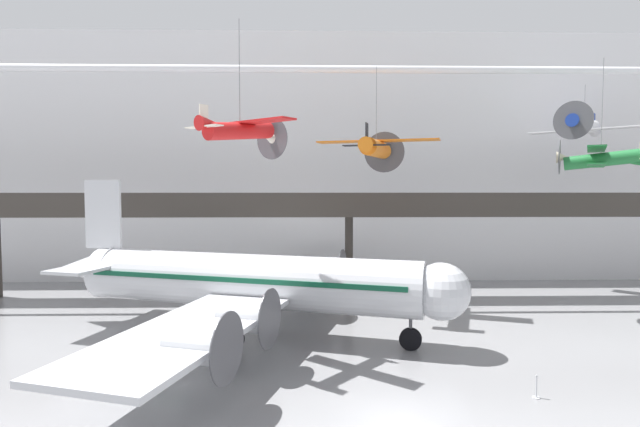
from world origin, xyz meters
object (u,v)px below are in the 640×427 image
at_px(suspended_plane_orange_highwing, 376,148).
at_px(stanchion_barrier, 536,391).
at_px(suspended_plane_red_highwing, 240,130).
at_px(airliner_silver_main, 246,281).
at_px(suspended_plane_green_biplane, 600,159).
at_px(suspended_plane_white_twin, 584,127).

height_order(suspended_plane_orange_highwing, stanchion_barrier, suspended_plane_orange_highwing).
relative_size(suspended_plane_orange_highwing, suspended_plane_red_highwing, 1.26).
height_order(airliner_silver_main, suspended_plane_red_highwing, suspended_plane_red_highwing).
distance_m(suspended_plane_red_highwing, stanchion_barrier, 19.38).
bearing_deg(suspended_plane_orange_highwing, stanchion_barrier, -143.22).
relative_size(suspended_plane_green_biplane, suspended_plane_white_twin, 1.04).
xyz_separation_m(suspended_plane_orange_highwing, suspended_plane_red_highwing, (-8.78, -10.49, 0.17)).
relative_size(airliner_silver_main, suspended_plane_red_highwing, 4.29).
bearing_deg(airliner_silver_main, suspended_plane_white_twin, 40.79).
relative_size(suspended_plane_orange_highwing, stanchion_barrier, 8.63).
xyz_separation_m(suspended_plane_orange_highwing, suspended_plane_green_biplane, (15.35, -3.04, -0.99)).
bearing_deg(suspended_plane_orange_highwing, suspended_plane_green_biplane, -82.59).
height_order(suspended_plane_orange_highwing, suspended_plane_white_twin, suspended_plane_white_twin).
bearing_deg(stanchion_barrier, suspended_plane_red_highwing, 158.96).
bearing_deg(suspended_plane_orange_highwing, suspended_plane_white_twin, -53.10).
distance_m(suspended_plane_orange_highwing, stanchion_barrier, 20.64).
distance_m(suspended_plane_green_biplane, stanchion_barrier, 19.78).
bearing_deg(suspended_plane_red_highwing, suspended_plane_green_biplane, -33.50).
bearing_deg(airliner_silver_main, suspended_plane_red_highwing, -69.03).
bearing_deg(stanchion_barrier, suspended_plane_green_biplane, 51.71).
distance_m(suspended_plane_orange_highwing, suspended_plane_green_biplane, 15.68).
relative_size(airliner_silver_main, suspended_plane_green_biplane, 3.95).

